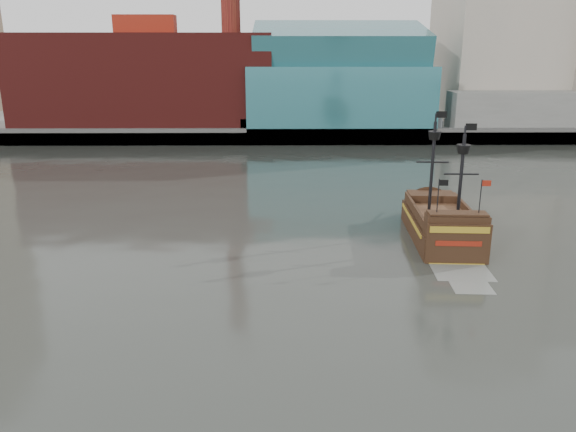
{
  "coord_description": "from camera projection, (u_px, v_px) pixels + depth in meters",
  "views": [
    {
      "loc": [
        0.52,
        -26.01,
        14.57
      ],
      "look_at": [
        0.92,
        9.48,
        4.0
      ],
      "focal_mm": 35.0,
      "sensor_mm": 36.0,
      "label": 1
    }
  ],
  "objects": [
    {
      "name": "pirate_ship",
      "position": [
        441.0,
        228.0,
        44.53
      ],
      "size": [
        5.22,
        14.49,
        10.67
      ],
      "rotation": [
        0.0,
        0.0,
        -0.06
      ],
      "color": "black",
      "rests_on": "ground"
    },
    {
      "name": "ground",
      "position": [
        272.0,
        342.0,
        29.08
      ],
      "size": [
        400.0,
        400.0,
        0.0
      ],
      "primitive_type": "plane",
      "color": "#242722",
      "rests_on": "ground"
    },
    {
      "name": "seawall",
      "position": [
        278.0,
        137.0,
        88.6
      ],
      "size": [
        220.0,
        1.0,
        2.6
      ],
      "primitive_type": "cube",
      "color": "#4C4C49",
      "rests_on": "ground"
    },
    {
      "name": "promenade_far",
      "position": [
        279.0,
        117.0,
        116.96
      ],
      "size": [
        220.0,
        60.0,
        2.0
      ],
      "primitive_type": "cube",
      "color": "slate",
      "rests_on": "ground"
    }
  ]
}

